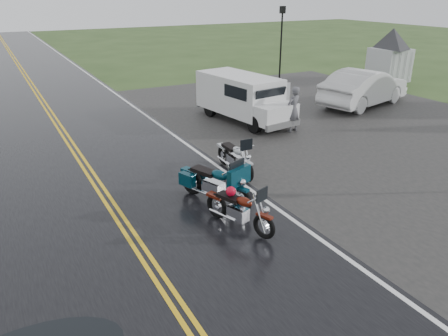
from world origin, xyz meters
The scene contains 11 objects.
ground centered at (0.00, 0.00, 0.00)m, with size 120.00×120.00×0.00m, color #2D471E.
road centered at (0.00, 10.00, 0.02)m, with size 8.00×100.00×0.04m, color black.
parking_pad centered at (11.00, 5.00, 0.01)m, with size 14.00×24.00×0.03m, color black.
visitor_center centered at (20.00, 12.00, 2.40)m, with size 16.00×10.00×4.80m, color #A8AAAD, non-canonical shape.
motorcycle_red centered at (2.66, -0.19, 0.61)m, with size 0.75×2.07×1.22m, color #501409, non-canonical shape.
motorcycle_teal centered at (2.81, 1.15, 0.71)m, with size 0.87×2.40×1.42m, color #052C3A, non-canonical shape.
motorcycle_silver centered at (4.00, 2.75, 0.64)m, with size 0.79×2.16×1.28m, color #B3B7BB, non-canonical shape.
van_white centered at (6.79, 6.76, 1.01)m, with size 1.92×5.13×2.01m, color silver, non-canonical shape.
person_at_van centered at (8.25, 6.21, 0.91)m, with size 0.67×0.44×1.83m, color #525257.
sedan_white centered at (13.95, 8.04, 0.89)m, with size 1.88×5.39×1.77m, color silver.
lamp_post_far_right centered at (14.22, 15.56, 2.25)m, with size 0.39×0.39×4.50m, color black, non-canonical shape.
Camera 1 is at (-2.32, -7.42, 5.41)m, focal length 35.00 mm.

